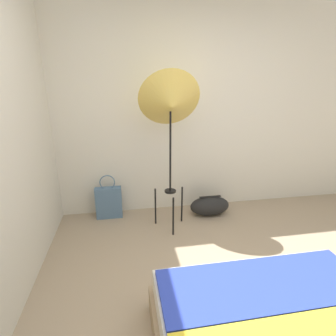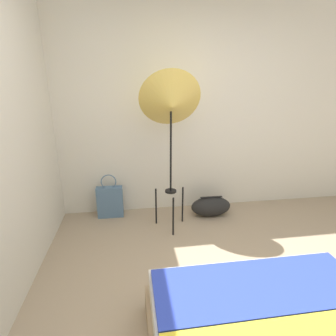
% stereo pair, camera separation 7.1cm
% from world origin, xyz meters
% --- Properties ---
extents(wall_back, '(8.00, 0.05, 2.60)m').
position_xyz_m(wall_back, '(0.00, 2.09, 1.30)').
color(wall_back, beige).
rests_on(wall_back, ground_plane).
extents(wall_side_left, '(0.05, 8.00, 2.60)m').
position_xyz_m(wall_side_left, '(-1.63, 1.00, 1.30)').
color(wall_side_left, beige).
rests_on(wall_side_left, ground_plane).
extents(photo_umbrella, '(0.67, 0.46, 1.79)m').
position_xyz_m(photo_umbrella, '(-0.27, 1.55, 1.44)').
color(photo_umbrella, black).
rests_on(photo_umbrella, ground_plane).
extents(tote_bag, '(0.32, 0.11, 0.57)m').
position_xyz_m(tote_bag, '(-1.00, 1.91, 0.21)').
color(tote_bag, slate).
rests_on(tote_bag, ground_plane).
extents(duffel_bag, '(0.52, 0.25, 0.26)m').
position_xyz_m(duffel_bag, '(0.29, 1.75, 0.13)').
color(duffel_bag, black).
rests_on(duffel_bag, ground_plane).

